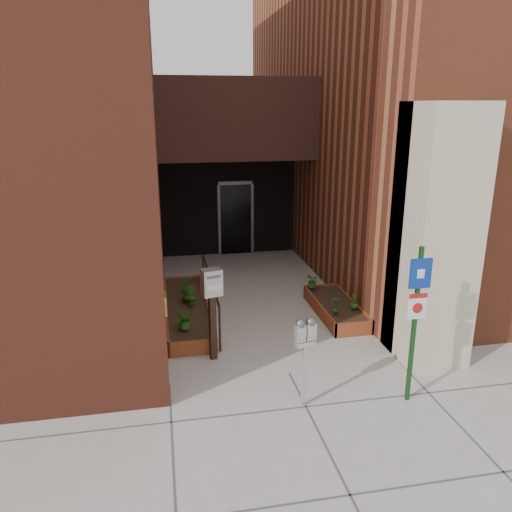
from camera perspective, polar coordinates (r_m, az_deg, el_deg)
ground at (r=8.66m, az=3.82°, el=-13.22°), size 80.00×80.00×0.00m
architecture at (r=14.26m, az=-3.92°, el=19.42°), size 20.00×14.60×10.00m
planter_left at (r=10.80m, az=-7.87°, el=-6.22°), size 0.90×3.60×0.30m
planter_right at (r=10.93m, az=9.09°, el=-5.98°), size 0.80×2.20×0.30m
handrail at (r=10.56m, az=-5.28°, el=-3.09°), size 0.04×3.34×0.90m
parking_meter at (r=7.34m, az=5.65°, el=-9.37°), size 0.33×0.18×1.42m
sign_post at (r=7.63m, az=17.85°, el=-5.81°), size 0.33×0.08×2.45m
payment_dropbox at (r=8.62m, az=-5.07°, el=-4.48°), size 0.38×0.32×1.68m
shrub_left_a at (r=9.52m, az=-8.15°, el=-7.09°), size 0.48×0.48×0.40m
shrub_left_b at (r=10.59m, az=-7.48°, el=-4.49°), size 0.29×0.29×0.41m
shrub_left_c at (r=10.82m, az=-8.05°, el=-4.22°), size 0.27×0.27×0.35m
shrub_left_d at (r=11.27m, az=-8.12°, el=-3.26°), size 0.26×0.26×0.38m
shrub_right_a at (r=10.52m, az=11.20°, el=-5.10°), size 0.25×0.25×0.32m
shrub_right_b at (r=10.21m, az=9.15°, el=-5.57°), size 0.25×0.25×0.36m
shrub_right_c at (r=11.52m, az=6.49°, el=-2.87°), size 0.32×0.32×0.33m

